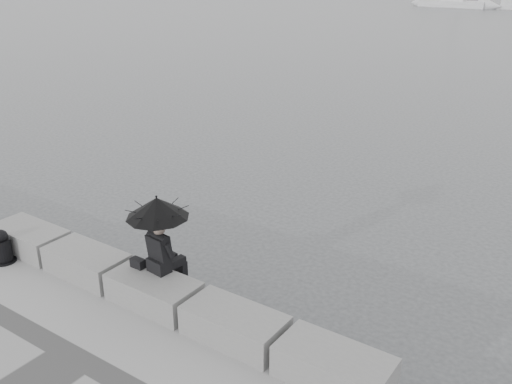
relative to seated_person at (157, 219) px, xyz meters
The scene contains 10 objects.
ground 1.99m from the seated_person, 65.88° to the left, with size 360.00×360.00×0.00m, color #3F4144.
stone_block_far_left 3.55m from the seated_person, behind, with size 1.60×0.80×0.50m, color slate.
stone_block_left 2.05m from the seated_person, behind, with size 1.60×0.80×0.50m, color slate.
stone_block_centre 1.26m from the seated_person, 74.50° to the right, with size 1.60×0.80×0.50m, color slate.
stone_block_right 2.18m from the seated_person, ahead, with size 1.60×0.80×0.50m, color slate.
stone_block_far_right 3.70m from the seated_person, ahead, with size 1.60×0.80×0.50m, color slate.
seated_person is the anchor object (origin of this frame).
bag 0.99m from the seated_person, 160.05° to the right, with size 0.25×0.15×0.16m, color black.
mooring_bollard 3.65m from the seated_person, 165.33° to the right, with size 0.44×0.44×0.69m.
sailboat_left 75.14m from the seated_person, 103.18° to the left, with size 8.62×2.65×12.90m.
Camera 1 is at (6.11, -6.26, 5.96)m, focal length 40.00 mm.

